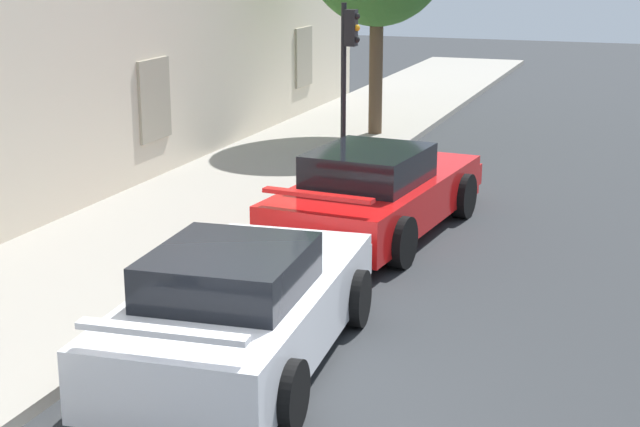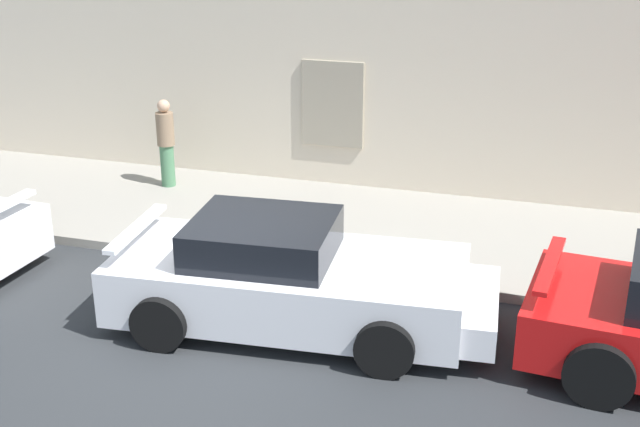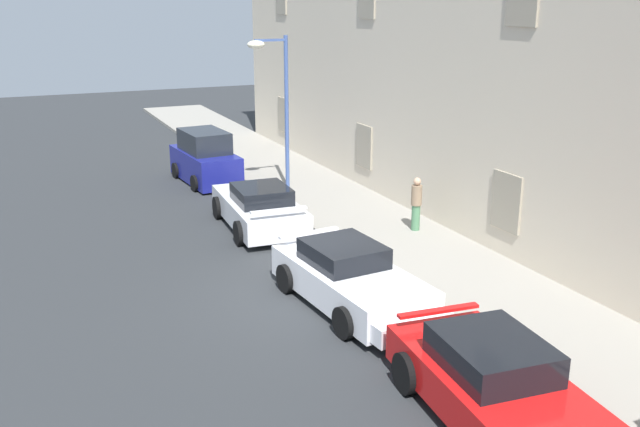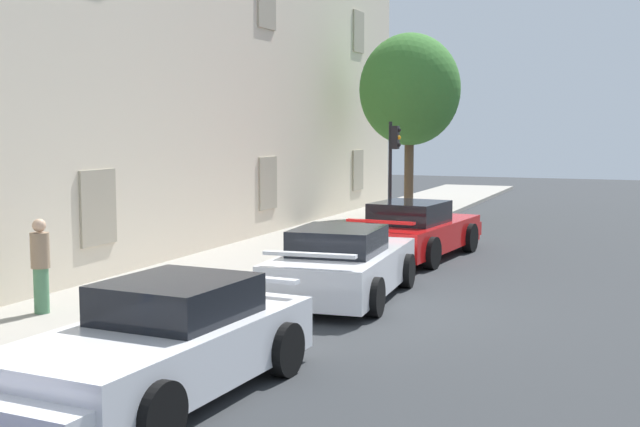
{
  "view_description": "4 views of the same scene",
  "coord_description": "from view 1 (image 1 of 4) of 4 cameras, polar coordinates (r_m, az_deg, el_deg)",
  "views": [
    {
      "loc": [
        -8.05,
        -3.48,
        4.31
      ],
      "look_at": [
        2.48,
        0.32,
        1.26
      ],
      "focal_mm": 54.8,
      "sensor_mm": 36.0,
      "label": 1
    },
    {
      "loc": [
        3.86,
        -8.15,
        5.1
      ],
      "look_at": [
        0.67,
        2.47,
        0.76
      ],
      "focal_mm": 46.81,
      "sensor_mm": 36.0,
      "label": 2
    },
    {
      "loc": [
        13.69,
        -5.98,
        6.57
      ],
      "look_at": [
        -1.1,
        0.74,
        1.58
      ],
      "focal_mm": 39.34,
      "sensor_mm": 36.0,
      "label": 3
    },
    {
      "loc": [
        -13.29,
        -4.62,
        3.17
      ],
      "look_at": [
        0.76,
        1.04,
        1.58
      ],
      "focal_mm": 45.91,
      "sensor_mm": 36.0,
      "label": 4
    }
  ],
  "objects": [
    {
      "name": "ground_plane",
      "position": [
        9.77,
        -3.25,
        -10.94
      ],
      "size": [
        80.0,
        80.0,
        0.0
      ],
      "primitive_type": "plane",
      "color": "#2B2D30"
    },
    {
      "name": "sportscar_yellow_flank",
      "position": [
        10.59,
        -4.33,
        -5.28
      ],
      "size": [
        4.8,
        2.35,
        1.36
      ],
      "color": "white",
      "rests_on": "ground"
    },
    {
      "name": "traffic_light",
      "position": [
        18.19,
        1.63,
        9.04
      ],
      "size": [
        0.22,
        0.36,
        3.21
      ],
      "color": "black",
      "rests_on": "sidewalk"
    },
    {
      "name": "sportscar_white_middle",
      "position": [
        15.26,
        3.57,
        1.28
      ],
      "size": [
        5.24,
        2.48,
        1.4
      ],
      "color": "red",
      "rests_on": "ground"
    }
  ]
}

